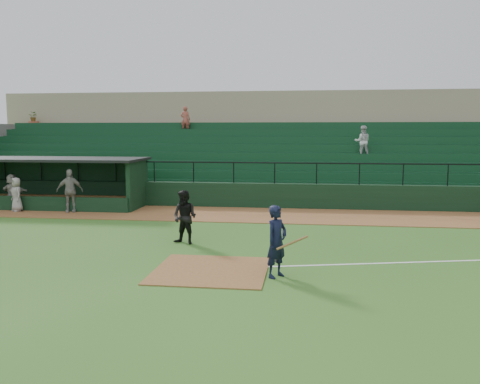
# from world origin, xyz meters

# --- Properties ---
(ground) EXTENTS (90.00, 90.00, 0.00)m
(ground) POSITION_xyz_m (0.00, 0.00, 0.00)
(ground) COLOR #305D1E
(ground) RESTS_ON ground
(warning_track) EXTENTS (40.00, 4.00, 0.03)m
(warning_track) POSITION_xyz_m (0.00, 8.00, 0.01)
(warning_track) COLOR brown
(warning_track) RESTS_ON ground
(home_plate_dirt) EXTENTS (3.00, 3.00, 0.03)m
(home_plate_dirt) POSITION_xyz_m (0.00, -1.00, 0.01)
(home_plate_dirt) COLOR brown
(home_plate_dirt) RESTS_ON ground
(stadium_structure) EXTENTS (38.00, 13.08, 6.40)m
(stadium_structure) POSITION_xyz_m (-0.00, 16.46, 2.30)
(stadium_structure) COLOR black
(stadium_structure) RESTS_ON ground
(dugout) EXTENTS (8.90, 3.20, 2.42)m
(dugout) POSITION_xyz_m (-9.75, 9.56, 1.33)
(dugout) COLOR black
(dugout) RESTS_ON ground
(batter_at_plate) EXTENTS (1.17, 0.81, 1.85)m
(batter_at_plate) POSITION_xyz_m (1.78, -1.33, 0.93)
(batter_at_plate) COLOR black
(batter_at_plate) RESTS_ON ground
(umpire) EXTENTS (1.04, 0.92, 1.79)m
(umpire) POSITION_xyz_m (-1.45, 2.06, 0.89)
(umpire) COLOR black
(umpire) RESTS_ON ground
(dugout_player_a) EXTENTS (1.25, 0.85, 1.97)m
(dugout_player_a) POSITION_xyz_m (-8.20, 7.60, 1.01)
(dugout_player_a) COLOR gray
(dugout_player_a) RESTS_ON warning_track
(dugout_player_b) EXTENTS (0.91, 0.87, 1.57)m
(dugout_player_b) POSITION_xyz_m (-10.74, 7.48, 0.81)
(dugout_player_b) COLOR #9C9792
(dugout_player_b) RESTS_ON warning_track
(dugout_player_c) EXTENTS (1.63, 0.95, 1.67)m
(dugout_player_c) POSITION_xyz_m (-11.32, 8.09, 0.87)
(dugout_player_c) COLOR #A39D99
(dugout_player_c) RESTS_ON warning_track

